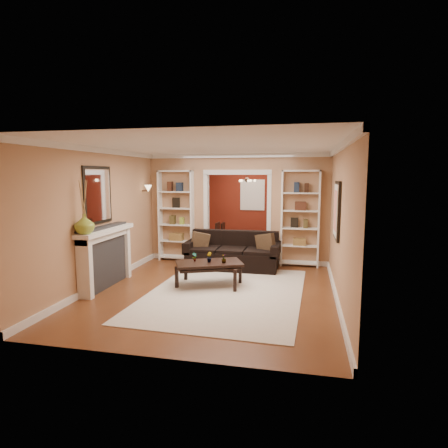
% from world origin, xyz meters
% --- Properties ---
extents(floor, '(8.00, 8.00, 0.00)m').
position_xyz_m(floor, '(0.00, 0.00, 0.00)').
color(floor, brown).
rests_on(floor, ground).
extents(ceiling, '(8.00, 8.00, 0.00)m').
position_xyz_m(ceiling, '(0.00, 0.00, 2.70)').
color(ceiling, white).
rests_on(ceiling, ground).
extents(wall_back, '(8.00, 0.00, 8.00)m').
position_xyz_m(wall_back, '(0.00, 4.00, 1.35)').
color(wall_back, tan).
rests_on(wall_back, ground).
extents(wall_front, '(8.00, 0.00, 8.00)m').
position_xyz_m(wall_front, '(0.00, -4.00, 1.35)').
color(wall_front, tan).
rests_on(wall_front, ground).
extents(wall_left, '(0.00, 8.00, 8.00)m').
position_xyz_m(wall_left, '(-2.25, 0.00, 1.35)').
color(wall_left, tan).
rests_on(wall_left, ground).
extents(wall_right, '(0.00, 8.00, 8.00)m').
position_xyz_m(wall_right, '(2.25, 0.00, 1.35)').
color(wall_right, tan).
rests_on(wall_right, ground).
extents(partition_wall, '(4.50, 0.15, 2.70)m').
position_xyz_m(partition_wall, '(0.00, 1.20, 1.35)').
color(partition_wall, tan).
rests_on(partition_wall, floor).
extents(red_back_panel, '(4.44, 0.04, 2.64)m').
position_xyz_m(red_back_panel, '(0.00, 3.97, 1.32)').
color(red_back_panel, maroon).
rests_on(red_back_panel, floor).
extents(dining_window, '(0.78, 0.03, 0.98)m').
position_xyz_m(dining_window, '(0.00, 3.93, 1.55)').
color(dining_window, '#8CA5CC').
rests_on(dining_window, wall_back).
extents(area_rug, '(2.91, 3.98, 0.01)m').
position_xyz_m(area_rug, '(0.25, -1.38, 0.01)').
color(area_rug, beige).
rests_on(area_rug, floor).
extents(sofa, '(2.19, 0.95, 0.86)m').
position_xyz_m(sofa, '(0.02, 0.45, 0.43)').
color(sofa, black).
rests_on(sofa, floor).
extents(pillow_left, '(0.43, 0.24, 0.42)m').
position_xyz_m(pillow_left, '(-0.75, 0.43, 0.63)').
color(pillow_left, '#4F3922').
rests_on(pillow_left, sofa).
extents(pillow_right, '(0.46, 0.34, 0.46)m').
position_xyz_m(pillow_right, '(0.80, 0.43, 0.65)').
color(pillow_right, '#4F3922').
rests_on(pillow_right, sofa).
extents(coffee_table, '(1.44, 1.13, 0.48)m').
position_xyz_m(coffee_table, '(-0.16, -1.01, 0.24)').
color(coffee_table, black).
rests_on(coffee_table, floor).
extents(plant_left, '(0.11, 0.11, 0.18)m').
position_xyz_m(plant_left, '(-0.46, -1.01, 0.57)').
color(plant_left, '#336626').
rests_on(plant_left, coffee_table).
extents(plant_center, '(0.13, 0.14, 0.20)m').
position_xyz_m(plant_center, '(-0.16, -1.01, 0.58)').
color(plant_center, '#336626').
rests_on(plant_center, coffee_table).
extents(plant_right, '(0.10, 0.10, 0.17)m').
position_xyz_m(plant_right, '(0.13, -1.01, 0.57)').
color(plant_right, '#336626').
rests_on(plant_right, coffee_table).
extents(bookshelf_left, '(0.90, 0.30, 2.30)m').
position_xyz_m(bookshelf_left, '(-1.55, 1.03, 1.15)').
color(bookshelf_left, white).
rests_on(bookshelf_left, floor).
extents(bookshelf_right, '(0.90, 0.30, 2.30)m').
position_xyz_m(bookshelf_right, '(1.55, 1.03, 1.15)').
color(bookshelf_right, white).
rests_on(bookshelf_right, floor).
extents(fireplace, '(0.32, 1.70, 1.16)m').
position_xyz_m(fireplace, '(-2.09, -1.50, 0.58)').
color(fireplace, white).
rests_on(fireplace, floor).
extents(vase, '(0.44, 0.44, 0.36)m').
position_xyz_m(vase, '(-2.09, -2.20, 1.34)').
color(vase, '#8BA735').
rests_on(vase, fireplace).
extents(mirror, '(0.03, 0.95, 1.10)m').
position_xyz_m(mirror, '(-2.23, -1.50, 1.80)').
color(mirror, silver).
rests_on(mirror, wall_left).
extents(wall_sconce, '(0.18, 0.18, 0.22)m').
position_xyz_m(wall_sconce, '(-2.15, 0.55, 1.83)').
color(wall_sconce, '#FFE0A5').
rests_on(wall_sconce, wall_left).
extents(framed_art, '(0.04, 0.85, 1.05)m').
position_xyz_m(framed_art, '(2.21, -1.00, 1.55)').
color(framed_art, black).
rests_on(framed_art, wall_right).
extents(dining_table, '(1.44, 0.81, 0.51)m').
position_xyz_m(dining_table, '(0.04, 2.54, 0.25)').
color(dining_table, black).
rests_on(dining_table, floor).
extents(dining_chair_nw, '(0.54, 0.54, 0.87)m').
position_xyz_m(dining_chair_nw, '(-0.51, 2.24, 0.44)').
color(dining_chair_nw, black).
rests_on(dining_chair_nw, floor).
extents(dining_chair_ne, '(0.45, 0.45, 0.78)m').
position_xyz_m(dining_chair_ne, '(0.59, 2.24, 0.39)').
color(dining_chair_ne, black).
rests_on(dining_chair_ne, floor).
extents(dining_chair_sw, '(0.51, 0.51, 0.79)m').
position_xyz_m(dining_chair_sw, '(-0.51, 2.84, 0.39)').
color(dining_chair_sw, black).
rests_on(dining_chair_sw, floor).
extents(dining_chair_se, '(0.42, 0.42, 0.79)m').
position_xyz_m(dining_chair_se, '(0.59, 2.84, 0.40)').
color(dining_chair_se, black).
rests_on(dining_chair_se, floor).
extents(chandelier, '(0.50, 0.50, 0.30)m').
position_xyz_m(chandelier, '(0.00, 2.70, 2.02)').
color(chandelier, '#382419').
rests_on(chandelier, ceiling).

